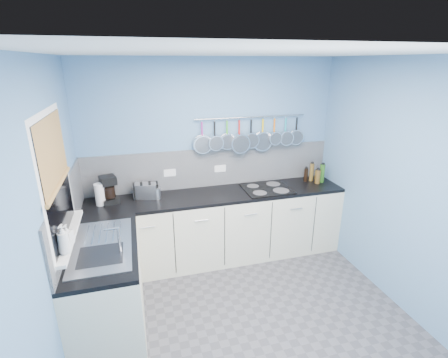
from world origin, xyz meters
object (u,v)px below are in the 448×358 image
soap_bottle_b (67,235)px  toaster (146,191)px  hob (267,189)px  soap_bottle_a (63,239)px  coffee_maker (109,190)px  canister (157,193)px  paper_towel (100,194)px

soap_bottle_b → toaster: bearing=60.7°
hob → toaster: bearing=174.7°
soap_bottle_a → coffee_maker: 1.32m
canister → hob: bearing=-2.7°
paper_towel → hob: paper_towel is taller
toaster → hob: bearing=11.9°
toaster → hob: size_ratio=0.46×
soap_bottle_b → toaster: 1.37m
coffee_maker → canister: 0.54m
soap_bottle_b → paper_towel: soap_bottle_b is taller
toaster → canister: size_ratio=2.05×
soap_bottle_b → toaster: size_ratio=0.64×
coffee_maker → toaster: coffee_maker is taller
canister → hob: 1.38m
hob → soap_bottle_a: bearing=-151.3°
soap_bottle_a → hob: (2.17, 1.19, -0.26)m
coffee_maker → canister: size_ratio=2.39×
toaster → soap_bottle_a: bearing=-99.6°
coffee_maker → toaster: (0.41, 0.04, -0.07)m
toaster → canister: 0.14m
toaster → paper_towel: bearing=-153.6°
soap_bottle_a → soap_bottle_b: (0.00, 0.13, -0.03)m
hob → soap_bottle_b: bearing=-154.1°
canister → soap_bottle_a: bearing=-122.2°
soap_bottle_b → paper_towel: bearing=81.7°
paper_towel → soap_bottle_b: bearing=-98.3°
soap_bottle_b → coffee_maker: soap_bottle_b is taller
soap_bottle_a → toaster: bearing=63.2°
soap_bottle_b → paper_towel: size_ratio=0.68×
soap_bottle_a → canister: (0.79, 1.25, -0.20)m
paper_towel → coffee_maker: bearing=24.4°
coffee_maker → hob: coffee_maker is taller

